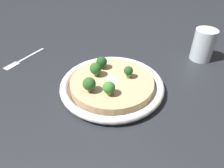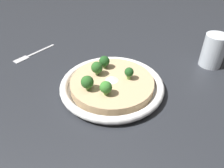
{
  "view_description": "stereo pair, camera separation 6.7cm",
  "coord_description": "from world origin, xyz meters",
  "views": [
    {
      "loc": [
        -0.39,
        -0.36,
        0.43
      ],
      "look_at": [
        0.0,
        0.0,
        0.02
      ],
      "focal_mm": 35.0,
      "sensor_mm": 36.0,
      "label": 1
    },
    {
      "loc": [
        -0.34,
        -0.41,
        0.43
      ],
      "look_at": [
        0.0,
        0.0,
        0.02
      ],
      "focal_mm": 35.0,
      "sensor_mm": 36.0,
      "label": 2
    }
  ],
  "objects": [
    {
      "name": "ground_plane",
      "position": [
        0.0,
        0.0,
        0.0
      ],
      "size": [
        6.0,
        6.0,
        0.0
      ],
      "primitive_type": "plane",
      "color": "#23262B"
    },
    {
      "name": "risotto_bowl",
      "position": [
        0.0,
        0.0,
        0.02
      ],
      "size": [
        0.32,
        0.32,
        0.04
      ],
      "color": "white",
      "rests_on": "ground_plane"
    },
    {
      "name": "cheese_sprinkle",
      "position": [
        -0.0,
        0.0,
        0.04
      ],
      "size": [
        0.04,
        0.04,
        0.01
      ],
      "color": "white",
      "rests_on": "risotto_bowl"
    },
    {
      "name": "broccoli_back_right",
      "position": [
        0.03,
        0.07,
        0.06
      ],
      "size": [
        0.03,
        0.03,
        0.04
      ],
      "color": "#668E47",
      "rests_on": "risotto_bowl"
    },
    {
      "name": "broccoli_front_right",
      "position": [
        0.04,
        -0.03,
        0.06
      ],
      "size": [
        0.03,
        0.03,
        0.04
      ],
      "color": "#759E4C",
      "rests_on": "risotto_bowl"
    },
    {
      "name": "broccoli_left",
      "position": [
        -0.05,
        -0.04,
        0.06
      ],
      "size": [
        0.03,
        0.03,
        0.04
      ],
      "color": "#84A856",
      "rests_on": "risotto_bowl"
    },
    {
      "name": "broccoli_back_left",
      "position": [
        -0.08,
        0.01,
        0.06
      ],
      "size": [
        0.04,
        0.04,
        0.04
      ],
      "color": "#668E47",
      "rests_on": "risotto_bowl"
    },
    {
      "name": "broccoli_back",
      "position": [
        -0.02,
        0.05,
        0.06
      ],
      "size": [
        0.04,
        0.04,
        0.04
      ],
      "color": "#668E47",
      "rests_on": "risotto_bowl"
    },
    {
      "name": "drinking_glass",
      "position": [
        0.36,
        -0.12,
        0.06
      ],
      "size": [
        0.08,
        0.08,
        0.12
      ],
      "color": "silver",
      "rests_on": "ground_plane"
    },
    {
      "name": "fork_utensil",
      "position": [
        -0.11,
        0.37,
        0.0
      ],
      "size": [
        0.18,
        0.05,
        0.0
      ],
      "rotation": [
        0.0,
        0.0,
        3.33
      ],
      "color": "#B7B7BC",
      "rests_on": "ground_plane"
    }
  ]
}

